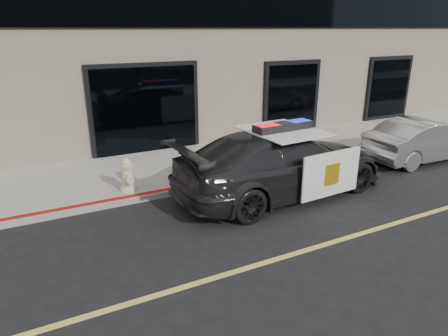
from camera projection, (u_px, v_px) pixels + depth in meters
name	position (u px, v px, depth m)	size (l,w,h in m)	color
ground	(314.00, 248.00, 7.37)	(120.00, 120.00, 0.00)	black
sidewalk_n	(199.00, 163.00, 11.75)	(60.00, 3.50, 0.15)	gray
police_car	(282.00, 162.00, 9.56)	(2.84, 5.66, 1.77)	black
silver_sedan	(425.00, 140.00, 12.05)	(3.96, 1.50, 1.29)	#9D9D9D
fire_hydrant	(128.00, 176.00, 9.45)	(0.37, 0.52, 0.82)	beige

